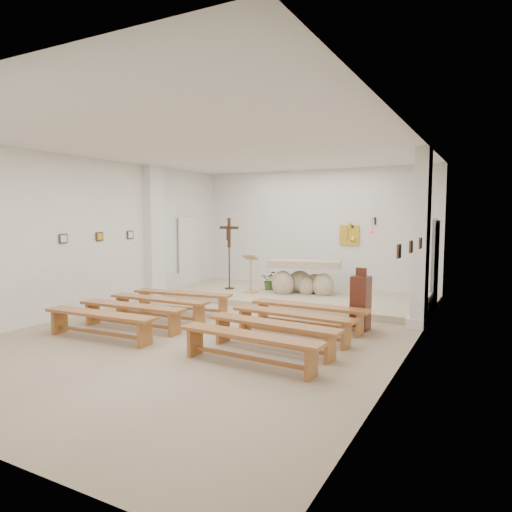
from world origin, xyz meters
The scene contains 31 objects.
ground centered at (0.00, 0.00, 0.00)m, with size 7.00×10.00×0.00m, color tan.
wall_left centered at (-3.49, 0.00, 1.75)m, with size 0.02×10.00×3.50m, color white.
wall_right centered at (3.49, 0.00, 1.75)m, with size 0.02×10.00×3.50m, color white.
wall_back centered at (0.00, 4.99, 1.75)m, with size 7.00×0.02×3.50m, color white.
ceiling centered at (0.00, 0.00, 3.49)m, with size 7.00×10.00×0.02m, color silver.
sanctuary_platform centered at (0.00, 3.50, 0.07)m, with size 6.98×3.00×0.15m, color #B6A38C.
pilaster_left centered at (-3.37, 2.00, 1.75)m, with size 0.26×0.55×3.50m, color white.
pilaster_right centered at (3.37, 2.00, 1.75)m, with size 0.26×0.55×3.50m, color white.
gold_wall_relief centered at (1.05, 4.96, 1.65)m, with size 0.55×0.04×0.55m, color gold.
sanctuary_lamp centered at (1.75, 4.71, 1.81)m, with size 0.11×0.36×0.44m.
station_frame_left_front centered at (-3.47, -0.80, 1.72)m, with size 0.03×0.20×0.20m, color #3B271A.
station_frame_left_mid centered at (-3.47, 0.20, 1.72)m, with size 0.03×0.20×0.20m, color #3B271A.
station_frame_left_rear centered at (-3.47, 1.20, 1.72)m, with size 0.03×0.20×0.20m, color #3B271A.
station_frame_right_front centered at (3.47, -0.80, 1.72)m, with size 0.03×0.20×0.20m, color #3B271A.
station_frame_right_mid centered at (3.47, 0.20, 1.72)m, with size 0.03×0.20×0.20m, color #3B271A.
station_frame_right_rear centered at (3.47, 1.20, 1.72)m, with size 0.03×0.20×0.20m, color #3B271A.
radiator_left centered at (-3.43, 2.70, 0.27)m, with size 0.10×0.85×0.52m, color silver.
radiator_right centered at (3.43, 2.70, 0.27)m, with size 0.10×0.85×0.52m, color silver.
altar centered at (0.22, 3.68, 0.52)m, with size 1.98×1.16×0.96m.
lectern centered at (-1.07, 3.12, 0.67)m, with size 0.38×0.33×1.04m.
crucifix_stand centered at (-1.88, 3.36, 1.29)m, with size 0.60×0.26×1.98m.
potted_plant centered at (-0.82, 3.79, 0.42)m, with size 0.48×0.42×0.53m, color #395F26.
donation_pedestal centered at (2.41, 1.20, 0.54)m, with size 0.36×0.36×1.21m.
bench_left_front centered at (-1.52, 0.74, 0.37)m, with size 2.35×0.66×0.49m.
bench_right_front centered at (1.52, 0.74, 0.37)m, with size 2.33×0.39×0.49m.
bench_left_second centered at (-1.52, -0.06, 0.37)m, with size 2.33×0.42×0.49m.
bench_right_second centered at (1.52, -0.06, 0.37)m, with size 2.35×0.52×0.49m.
bench_left_third centered at (-1.52, -0.87, 0.37)m, with size 2.34×0.49×0.49m.
bench_right_third centered at (1.52, -0.87, 0.37)m, with size 2.35×0.53×0.49m.
bench_left_fourth centered at (-1.52, -1.67, 0.37)m, with size 2.34×0.47×0.49m.
bench_right_fourth centered at (1.52, -1.67, 0.37)m, with size 2.34×0.49×0.49m.
Camera 1 is at (4.70, -7.42, 2.25)m, focal length 32.00 mm.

